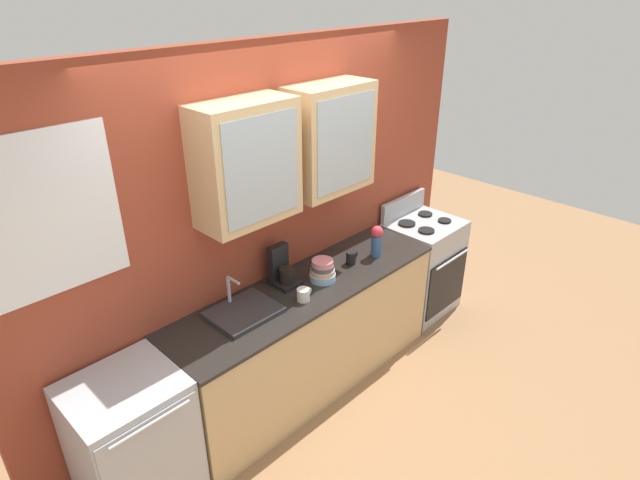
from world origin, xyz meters
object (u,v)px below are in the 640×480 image
bowl_stack (323,271)px  cup_near_bowls (351,258)px  vase (377,240)px  sink_faucet (243,311)px  cup_near_sink (303,295)px  dishwasher (134,445)px  coffee_maker (282,270)px  stove_range (421,266)px

bowl_stack → cup_near_bowls: 0.33m
bowl_stack → vase: bearing=-4.4°
sink_faucet → cup_near_bowls: (1.00, -0.06, 0.03)m
bowl_stack → cup_near_bowls: (0.33, 0.01, -0.02)m
cup_near_sink → dishwasher: (-1.28, 0.11, -0.49)m
sink_faucet → coffee_maker: 0.46m
cup_near_bowls → coffee_maker: size_ratio=0.39×
cup_near_bowls → stove_range: bearing=0.3°
bowl_stack → dishwasher: 1.65m
sink_faucet → dishwasher: sink_faucet is taller
sink_faucet → dishwasher: size_ratio=0.49×
vase → cup_near_bowls: vase is taller
stove_range → dishwasher: bearing=-179.9°
sink_faucet → cup_near_sink: 0.42m
cup_near_sink → bowl_stack: bearing=18.4°
bowl_stack → coffee_maker: (-0.23, 0.18, 0.03)m
sink_faucet → cup_near_sink: size_ratio=3.59×
stove_range → bowl_stack: bearing=-179.3°
cup_near_sink → dishwasher: bearing=175.2°
dishwasher → sink_faucet: bearing=3.8°
bowl_stack → stove_range: bearing=0.7°
dishwasher → coffee_maker: bearing=7.0°
stove_range → vase: (-0.78, -0.06, 0.58)m
cup_near_sink → vase: bearing=3.5°
stove_range → vase: 0.97m
cup_near_sink → coffee_maker: bearing=79.3°
cup_near_sink → coffee_maker: 0.28m
sink_faucet → cup_near_bowls: 1.00m
bowl_stack → vase: vase is taller
cup_near_sink → cup_near_bowls: (0.61, 0.11, 0.01)m
sink_faucet → coffee_maker: size_ratio=1.51×
vase → dishwasher: bearing=178.5°
vase → dishwasher: vase is taller
bowl_stack → coffee_maker: 0.29m
vase → sink_faucet: bearing=174.7°
stove_range → dishwasher: stove_range is taller
cup_near_sink → coffee_maker: (0.05, 0.27, 0.06)m
stove_range → bowl_stack: size_ratio=5.62×
vase → cup_near_sink: size_ratio=2.08×
stove_range → coffee_maker: bearing=174.2°
sink_faucet → vase: 1.24m
bowl_stack → vase: 0.57m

